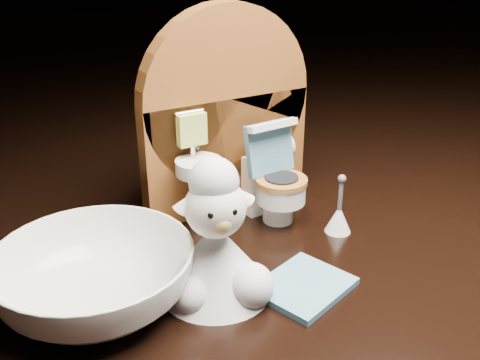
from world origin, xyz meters
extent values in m
cube|color=black|center=(0.00, 0.00, -0.05)|extent=(2.50, 2.50, 0.10)
cube|color=brown|center=(0.00, 0.07, 0.04)|extent=(0.13, 0.02, 0.09)
cylinder|color=brown|center=(0.00, 0.07, 0.09)|extent=(0.13, 0.02, 0.13)
cube|color=brown|center=(0.00, 0.07, 0.00)|extent=(0.05, 0.04, 0.01)
cylinder|color=white|center=(-0.03, 0.05, 0.02)|extent=(0.01, 0.01, 0.04)
cylinder|color=white|center=(-0.03, 0.04, 0.05)|extent=(0.03, 0.03, 0.01)
cylinder|color=silver|center=(-0.03, 0.05, 0.06)|extent=(0.00, 0.00, 0.01)
cube|color=#BED456|center=(-0.03, 0.05, 0.07)|extent=(0.02, 0.01, 0.02)
cube|color=brown|center=(0.04, 0.06, 0.05)|extent=(0.02, 0.01, 0.02)
cylinder|color=beige|center=(0.04, 0.05, 0.05)|extent=(0.02, 0.02, 0.02)
cylinder|color=white|center=(0.02, 0.03, 0.01)|extent=(0.02, 0.02, 0.02)
cylinder|color=white|center=(0.02, 0.02, 0.02)|extent=(0.03, 0.03, 0.01)
cylinder|color=#9F6528|center=(0.02, 0.02, 0.03)|extent=(0.04, 0.04, 0.00)
cube|color=white|center=(0.02, 0.04, 0.02)|extent=(0.03, 0.02, 0.04)
cube|color=teal|center=(0.02, 0.04, 0.05)|extent=(0.04, 0.02, 0.04)
cube|color=white|center=(0.02, 0.03, 0.07)|extent=(0.04, 0.01, 0.01)
cylinder|color=#A7CE26|center=(0.03, 0.05, 0.05)|extent=(0.01, 0.01, 0.01)
cube|color=teal|center=(-0.01, -0.05, 0.00)|extent=(0.06, 0.06, 0.00)
cone|color=white|center=(0.05, -0.01, 0.01)|extent=(0.02, 0.02, 0.02)
cylinder|color=#59595B|center=(0.05, -0.01, 0.03)|extent=(0.00, 0.00, 0.02)
sphere|color=#59595B|center=(0.05, -0.01, 0.04)|extent=(0.01, 0.01, 0.01)
cone|color=silver|center=(-0.06, -0.03, 0.02)|extent=(0.07, 0.07, 0.04)
sphere|color=silver|center=(-0.05, -0.05, 0.01)|extent=(0.03, 0.03, 0.03)
sphere|color=silver|center=(-0.08, -0.04, 0.01)|extent=(0.02, 0.02, 0.02)
sphere|color=silver|center=(-0.06, -0.03, 0.06)|extent=(0.03, 0.03, 0.03)
sphere|color=tan|center=(-0.06, -0.04, 0.05)|extent=(0.01, 0.01, 0.01)
sphere|color=silver|center=(-0.06, -0.03, 0.07)|extent=(0.03, 0.03, 0.03)
cone|color=silver|center=(-0.07, -0.02, 0.06)|extent=(0.02, 0.01, 0.02)
cone|color=silver|center=(-0.04, -0.03, 0.06)|extent=(0.02, 0.01, 0.02)
sphere|color=black|center=(-0.07, -0.04, 0.06)|extent=(0.00, 0.00, 0.00)
sphere|color=black|center=(-0.06, -0.04, 0.06)|extent=(0.00, 0.00, 0.00)
imported|color=white|center=(-0.12, 0.00, 0.02)|extent=(0.14, 0.14, 0.03)
camera|label=1|loc=(-0.18, -0.26, 0.19)|focal=40.00mm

